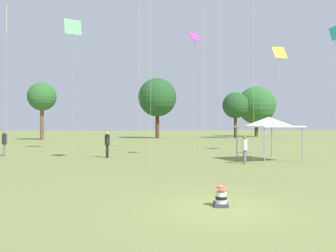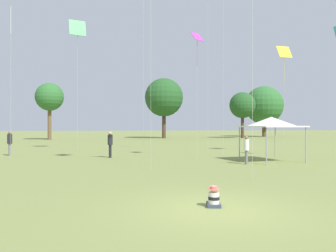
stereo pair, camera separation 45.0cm
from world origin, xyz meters
name	(u,v)px [view 2 (the right image)]	position (x,y,z in m)	size (l,w,h in m)	color
ground_plane	(213,209)	(0.00, 0.00, 0.00)	(300.00, 300.00, 0.00)	olive
seated_toddler	(214,198)	(0.08, 0.24, 0.25)	(0.45, 0.52, 0.58)	#383D56
person_standing_0	(246,147)	(4.89, 9.49, 0.99)	(0.32, 0.32, 1.64)	slate
person_standing_1	(10,141)	(-10.25, 17.39, 1.10)	(0.35, 0.35, 1.83)	slate
person_standing_2	(110,142)	(-2.90, 14.76, 1.10)	(0.47, 0.47, 1.82)	black
canopy_tent	(271,122)	(7.07, 10.78, 2.44)	(3.66, 3.66, 2.77)	white
kite_1	(197,42)	(2.88, 13.02, 7.86)	(0.96, 0.86, 8.51)	#B738C6
kite_4	(284,54)	(11.00, 16.35, 8.03)	(1.19, 0.67, 8.73)	yellow
kite_6	(78,30)	(-5.80, 21.11, 10.61)	(1.46, 0.80, 11.47)	green
distant_tree_0	(164,98)	(6.13, 49.89, 7.32)	(6.89, 6.89, 10.80)	#473323
distant_tree_1	(50,97)	(-12.88, 46.17, 6.77)	(4.44, 4.44, 9.08)	brown
distant_tree_2	(242,105)	(20.43, 48.44, 5.97)	(4.75, 4.75, 8.40)	#473323
distant_tree_3	(264,105)	(27.71, 54.90, 6.49)	(7.80, 7.80, 10.41)	brown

